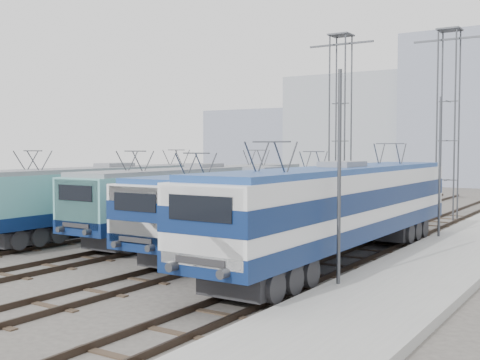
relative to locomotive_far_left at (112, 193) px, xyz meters
name	(u,v)px	position (x,y,z in m)	size (l,w,h in m)	color
ground	(97,273)	(6.75, -7.60, -2.17)	(160.00, 160.00, 0.00)	#514C47
platform	(440,263)	(16.95, 0.40, -2.02)	(4.00, 70.00, 0.30)	#9E9E99
locomotive_far_left	(112,193)	(0.00, 0.00, 0.00)	(2.75, 17.37, 3.27)	#0D204E
locomotive_center_left	(202,194)	(4.50, 1.92, 0.00)	(2.75, 17.33, 3.26)	#0D204E
locomotive_center_right	(262,200)	(9.00, 0.41, 0.02)	(2.71, 17.12, 3.22)	#0D204E
locomotive_far_right	(340,204)	(13.50, -1.19, 0.22)	(2.96, 18.75, 3.53)	#0D204E
catenary_tower_west	(340,116)	(6.75, 14.40, 4.47)	(4.50, 1.20, 12.00)	#3F4247
catenary_tower_east	(448,115)	(13.25, 16.40, 4.47)	(4.50, 1.20, 12.00)	#3F4247
mast_front	(339,182)	(15.35, -5.60, 1.33)	(0.12, 0.12, 7.00)	#3F4247
mast_mid	(440,170)	(15.35, 6.40, 1.33)	(0.12, 0.12, 7.00)	#3F4247
building_west	(362,129)	(-7.25, 54.40, 4.83)	(18.00, 12.00, 14.00)	#99A0AA
building_far_west	(261,145)	(-23.25, 54.40, 2.83)	(14.00, 10.00, 10.00)	#868DA2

